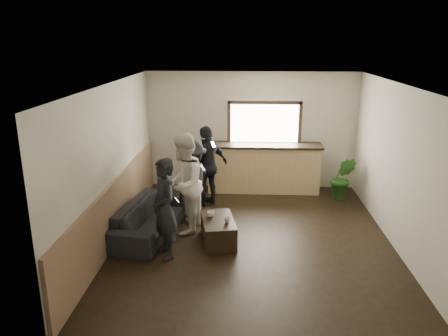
# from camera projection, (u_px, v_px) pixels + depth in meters

# --- Properties ---
(ground) EXTENTS (5.00, 6.00, 0.01)m
(ground) POSITION_uv_depth(u_px,v_px,m) (252.00, 239.00, 8.01)
(ground) COLOR black
(room_shell) EXTENTS (5.01, 6.01, 2.80)m
(room_shell) POSITION_uv_depth(u_px,v_px,m) (211.00, 162.00, 7.63)
(room_shell) COLOR silver
(room_shell) RESTS_ON ground
(bar_counter) EXTENTS (2.70, 0.68, 2.13)m
(bar_counter) POSITION_uv_depth(u_px,v_px,m) (264.00, 165.00, 10.39)
(bar_counter) COLOR tan
(bar_counter) RESTS_ON ground
(sofa) EXTENTS (1.16, 2.22, 0.62)m
(sofa) POSITION_uv_depth(u_px,v_px,m) (150.00, 218.00, 8.15)
(sofa) COLOR black
(sofa) RESTS_ON ground
(coffee_table) EXTENTS (0.72, 1.07, 0.44)m
(coffee_table) POSITION_uv_depth(u_px,v_px,m) (218.00, 231.00, 7.84)
(coffee_table) COLOR black
(coffee_table) RESTS_ON ground
(cup_a) EXTENTS (0.19, 0.19, 0.10)m
(cup_a) POSITION_uv_depth(u_px,v_px,m) (211.00, 214.00, 7.88)
(cup_a) COLOR silver
(cup_a) RESTS_ON coffee_table
(cup_b) EXTENTS (0.14, 0.14, 0.10)m
(cup_b) POSITION_uv_depth(u_px,v_px,m) (227.00, 220.00, 7.63)
(cup_b) COLOR silver
(cup_b) RESTS_ON coffee_table
(potted_plant) EXTENTS (0.63, 0.54, 1.01)m
(potted_plant) POSITION_uv_depth(u_px,v_px,m) (343.00, 178.00, 9.86)
(potted_plant) COLOR #2D6623
(potted_plant) RESTS_ON ground
(person_a) EXTENTS (0.67, 0.74, 1.71)m
(person_a) POSITION_uv_depth(u_px,v_px,m) (164.00, 209.00, 7.15)
(person_a) COLOR black
(person_a) RESTS_ON ground
(person_b) EXTENTS (0.82, 1.00, 1.90)m
(person_b) POSITION_uv_depth(u_px,v_px,m) (184.00, 184.00, 8.08)
(person_b) COLOR silver
(person_b) RESTS_ON ground
(person_c) EXTENTS (0.89, 1.17, 1.60)m
(person_c) POSITION_uv_depth(u_px,v_px,m) (193.00, 179.00, 8.82)
(person_c) COLOR black
(person_c) RESTS_ON ground
(person_d) EXTENTS (1.06, 1.00, 1.76)m
(person_d) POSITION_uv_depth(u_px,v_px,m) (207.00, 166.00, 9.44)
(person_d) COLOR black
(person_d) RESTS_ON ground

